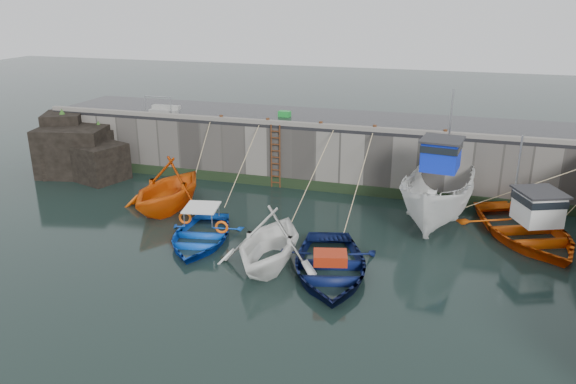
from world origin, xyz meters
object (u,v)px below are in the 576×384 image
(boat_near_blue, at_px, (200,241))
(bollard_c, at_px, (321,124))
(bollard_b, at_px, (268,121))
(boat_far_orange, at_px, (527,229))
(bollard_a, at_px, (221,118))
(bollard_e, at_px, (445,133))
(boat_near_navy, at_px, (329,273))
(bollard_d, at_px, (375,128))
(fish_crate, at_px, (285,114))
(boat_near_white, at_px, (169,208))
(boat_near_blacktrim, at_px, (270,265))
(boat_far_white, at_px, (439,195))
(ladder, at_px, (275,157))

(boat_near_blue, xyz_separation_m, bollard_c, (3.00, 7.49, 3.30))
(bollard_b, bearing_deg, boat_far_orange, -15.97)
(bollard_a, relative_size, bollard_b, 1.00)
(bollard_a, distance_m, bollard_e, 11.00)
(boat_near_navy, bearing_deg, bollard_b, 106.67)
(bollard_d, bearing_deg, fish_crate, 159.72)
(boat_near_white, relative_size, boat_far_orange, 0.69)
(fish_crate, bearing_deg, bollard_b, -93.91)
(boat_near_blacktrim, bearing_deg, boat_far_white, 47.70)
(ladder, relative_size, boat_near_white, 0.63)
(fish_crate, distance_m, bollard_a, 3.35)
(boat_near_blue, distance_m, fish_crate, 9.93)
(boat_near_blacktrim, xyz_separation_m, bollard_d, (2.31, 8.63, 3.30))
(ladder, height_order, bollard_e, bollard_e)
(boat_near_white, xyz_separation_m, boat_near_blacktrim, (6.18, -4.01, 0.00))
(boat_near_navy, xyz_separation_m, bollard_d, (0.11, 8.65, 3.30))
(boat_near_blue, distance_m, bollard_c, 8.72)
(ladder, relative_size, boat_near_blacktrim, 0.69)
(boat_near_blue, height_order, boat_far_white, boat_far_white)
(boat_near_blacktrim, relative_size, bollard_a, 16.59)
(boat_near_blacktrim, height_order, bollard_e, bollard_e)
(fish_crate, bearing_deg, bollard_e, -7.60)
(boat_near_blue, bearing_deg, bollard_a, 95.40)
(fish_crate, height_order, bollard_b, fish_crate)
(ladder, relative_size, boat_far_orange, 0.44)
(boat_near_white, height_order, fish_crate, fish_crate)
(ladder, height_order, boat_near_navy, ladder)
(bollard_a, bearing_deg, boat_far_orange, -13.33)
(boat_near_navy, bearing_deg, fish_crate, 100.70)
(boat_near_white, height_order, bollard_d, bollard_d)
(boat_near_blue, distance_m, bollard_e, 12.02)
(bollard_c, bearing_deg, boat_near_white, -141.84)
(boat_near_blacktrim, distance_m, bollard_d, 9.53)
(boat_near_blacktrim, bearing_deg, bollard_c, 91.83)
(bollard_b, distance_m, bollard_d, 5.30)
(bollard_d, bearing_deg, bollard_b, 180.00)
(boat_near_white, xyz_separation_m, boat_far_white, (11.73, 2.12, 1.18))
(bollard_e, bearing_deg, boat_near_navy, -110.92)
(boat_near_white, distance_m, bollard_c, 8.18)
(boat_near_blacktrim, relative_size, bollard_d, 16.59)
(bollard_c, bearing_deg, boat_far_white, -23.23)
(boat_far_white, bearing_deg, bollard_a, 174.32)
(fish_crate, height_order, bollard_a, fish_crate)
(fish_crate, distance_m, bollard_c, 3.04)
(boat_far_white, bearing_deg, boat_near_white, -162.65)
(boat_far_white, xyz_separation_m, bollard_a, (-11.04, 2.51, 2.12))
(ladder, xyz_separation_m, bollard_d, (4.80, 0.34, 1.71))
(boat_far_orange, bearing_deg, fish_crate, 132.09)
(ladder, bearing_deg, fish_crate, 95.40)
(boat_near_navy, relative_size, bollard_a, 19.25)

